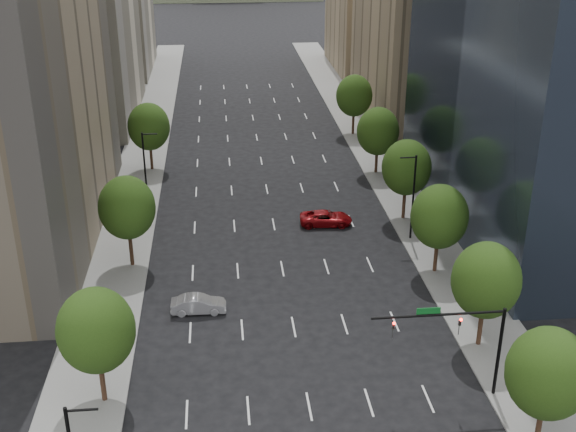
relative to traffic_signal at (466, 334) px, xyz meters
name	(u,v)px	position (x,y,z in m)	size (l,w,h in m)	color
sidewalk_left	(125,230)	(-26.03, 30.00, -5.10)	(6.00, 200.00, 0.15)	slate
sidewalk_right	(416,218)	(4.97, 30.00, -5.10)	(6.00, 200.00, 0.15)	slate
midrise_cream_left	(80,2)	(-35.53, 73.00, 12.33)	(14.00, 30.00, 35.00)	beige
filler_left	(113,24)	(-35.53, 106.00, 3.83)	(14.00, 26.00, 18.00)	beige
parking_tan_right	(416,17)	(14.47, 70.00, 9.83)	(14.00, 30.00, 30.00)	#8C7759
filler_right	(370,27)	(14.47, 103.00, 2.83)	(14.00, 26.00, 16.00)	#8C7759
tree_right_0	(548,373)	(3.47, -5.00, 0.22)	(5.20, 5.20, 8.39)	#382316
tree_right_1	(486,280)	(3.47, 6.00, 0.58)	(5.20, 5.20, 8.75)	#382316
tree_right_2	(439,217)	(3.47, 18.00, 0.43)	(5.20, 5.20, 8.61)	#382316
tree_right_3	(406,168)	(3.47, 30.00, 0.72)	(5.20, 5.20, 8.89)	#382316
tree_right_4	(378,131)	(3.47, 44.00, 0.29)	(5.20, 5.20, 8.46)	#382316
tree_right_5	(354,96)	(3.47, 60.00, 0.58)	(5.20, 5.20, 8.75)	#382316
tree_left_0	(96,330)	(-24.53, 2.00, 0.58)	(5.20, 5.20, 8.75)	#382316
tree_left_1	(127,208)	(-24.53, 22.00, 0.79)	(5.20, 5.20, 8.97)	#382316
tree_left_2	(149,127)	(-24.53, 48.00, 0.50)	(5.20, 5.20, 8.68)	#382316
streetlight_rn	(413,195)	(2.91, 25.00, -0.33)	(1.70, 0.20, 9.00)	black
streetlight_ln	(146,169)	(-23.96, 35.00, -0.33)	(1.70, 0.20, 9.00)	black
traffic_signal	(466,334)	(0.00, 0.00, 0.00)	(9.12, 0.40, 7.38)	black
car_silver	(198,304)	(-18.20, 13.05, -4.42)	(1.60, 4.59, 1.51)	#9D9DA2
car_red_far	(326,218)	(-5.03, 29.33, -4.41)	(2.53, 5.50, 1.53)	maroon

